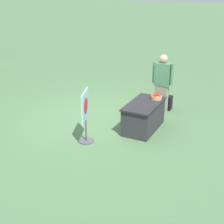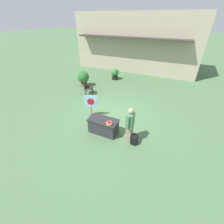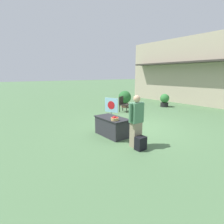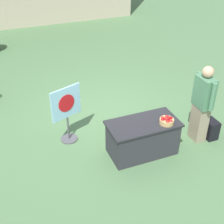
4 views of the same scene
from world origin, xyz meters
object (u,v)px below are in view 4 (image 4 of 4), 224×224
apple_basket (167,121)px  poster_board (67,112)px  person_visitor (202,104)px  backpack (210,129)px  display_table (142,138)px

apple_basket → poster_board: size_ratio=0.22×
apple_basket → poster_board: (-1.67, 1.13, -0.07)m
person_visitor → backpack: 0.71m
person_visitor → backpack: size_ratio=4.02×
display_table → apple_basket: size_ratio=5.09×
apple_basket → backpack: bearing=4.2°
apple_basket → poster_board: bearing=145.8°
apple_basket → poster_board: poster_board is taller
poster_board → display_table: bearing=32.8°
display_table → backpack: display_table is taller
person_visitor → poster_board: size_ratio=1.35×
display_table → person_visitor: size_ratio=0.83×
display_table → poster_board: 1.62m
person_visitor → apple_basket: bearing=10.8°
backpack → person_visitor: bearing=167.0°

